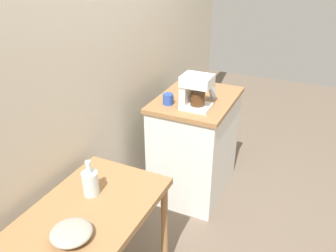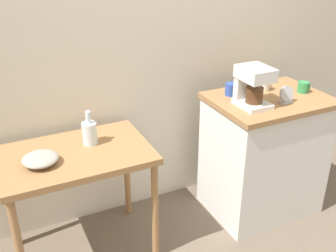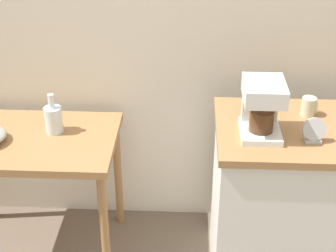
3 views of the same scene
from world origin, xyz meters
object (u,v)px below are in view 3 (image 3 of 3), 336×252
object	(u,v)px
glass_carafe_vase	(54,119)
coffee_maker	(262,105)
mug_small_cream	(309,106)
mug_blue	(252,103)
table_clock	(314,132)

from	to	relation	value
glass_carafe_vase	coffee_maker	world-z (taller)	coffee_maker
mug_small_cream	mug_blue	world-z (taller)	mug_small_cream
table_clock	mug_blue	bearing A→B (deg)	131.13
table_clock	coffee_maker	bearing A→B (deg)	162.09
mug_small_cream	mug_blue	xyz separation A→B (m)	(-0.27, 0.03, -0.00)
coffee_maker	mug_blue	size ratio (longest dim) A/B	2.99
mug_blue	table_clock	distance (m)	0.37
coffee_maker	glass_carafe_vase	bearing A→B (deg)	168.22
glass_carafe_vase	table_clock	xyz separation A→B (m)	(1.24, -0.29, 0.13)
glass_carafe_vase	mug_small_cream	size ratio (longest dim) A/B	2.32
mug_small_cream	table_clock	xyz separation A→B (m)	(-0.03, -0.25, 0.01)
mug_small_cream	table_clock	size ratio (longest dim) A/B	0.80
coffee_maker	mug_blue	world-z (taller)	coffee_maker
mug_small_cream	mug_blue	size ratio (longest dim) A/B	1.06
glass_carafe_vase	coffee_maker	distance (m)	1.06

